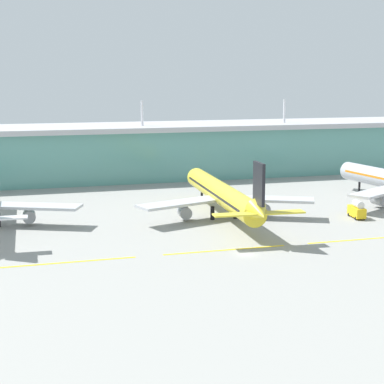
% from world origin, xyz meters
% --- Properties ---
extents(ground_plane, '(600.00, 600.00, 0.00)m').
position_xyz_m(ground_plane, '(0.00, 0.00, 0.00)').
color(ground_plane, gray).
extents(terminal_building, '(288.00, 34.00, 29.02)m').
position_xyz_m(terminal_building, '(-0.00, 110.86, 10.21)').
color(terminal_building, '#5B9E93').
rests_on(terminal_building, ground).
extents(airliner_middle, '(48.72, 68.77, 18.90)m').
position_xyz_m(airliner_middle, '(7.12, 35.79, 6.45)').
color(airliner_middle, yellow).
rests_on(airliner_middle, ground).
extents(taxiway_stripe_mid_west, '(28.00, 0.70, 0.04)m').
position_xyz_m(taxiway_stripe_mid_west, '(-37.00, 4.50, 0.02)').
color(taxiway_stripe_mid_west, yellow).
rests_on(taxiway_stripe_mid_west, ground).
extents(taxiway_stripe_centre, '(28.00, 0.70, 0.04)m').
position_xyz_m(taxiway_stripe_centre, '(-3.00, 4.50, 0.02)').
color(taxiway_stripe_centre, yellow).
rests_on(taxiway_stripe_centre, ground).
extents(taxiway_stripe_mid_east, '(28.00, 0.70, 0.04)m').
position_xyz_m(taxiway_stripe_mid_east, '(31.00, 4.50, 0.02)').
color(taxiway_stripe_mid_east, yellow).
rests_on(taxiway_stripe_mid_east, ground).
extents(fuel_truck, '(3.64, 7.51, 4.95)m').
position_xyz_m(fuel_truck, '(41.80, 25.46, 2.26)').
color(fuel_truck, gold).
rests_on(fuel_truck, ground).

